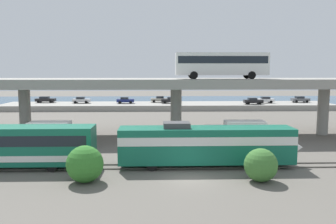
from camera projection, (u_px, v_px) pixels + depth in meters
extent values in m
plane|color=#605B54|center=(189.00, 180.00, 29.03)|extent=(260.00, 260.00, 0.00)
cube|color=#59544C|center=(186.00, 168.00, 32.26)|extent=(110.00, 0.12, 0.12)
cube|color=#59544C|center=(185.00, 164.00, 33.73)|extent=(110.00, 0.12, 0.12)
cube|color=#14664C|center=(206.00, 145.00, 32.82)|extent=(16.00, 3.00, 3.20)
cube|color=white|center=(206.00, 138.00, 32.76)|extent=(16.00, 3.04, 0.77)
cone|color=white|center=(291.00, 147.00, 33.12)|extent=(2.18, 2.85, 2.85)
cube|color=black|center=(274.00, 135.00, 32.92)|extent=(2.18, 2.70, 1.02)
cube|color=#3F3F42|center=(177.00, 125.00, 32.52)|extent=(2.40, 1.80, 0.50)
cylinder|color=black|center=(255.00, 158.00, 34.51)|extent=(0.96, 0.18, 0.96)
cylinder|color=black|center=(263.00, 165.00, 31.83)|extent=(0.96, 0.18, 0.96)
cylinder|color=black|center=(152.00, 158.00, 34.19)|extent=(0.96, 0.18, 0.96)
cylinder|color=black|center=(152.00, 166.00, 31.51)|extent=(0.96, 0.18, 0.96)
cylinder|color=black|center=(60.00, 159.00, 33.91)|extent=(0.92, 0.18, 0.92)
cylinder|color=black|center=(52.00, 167.00, 31.23)|extent=(0.92, 0.18, 0.92)
cube|color=gray|center=(176.00, 83.00, 48.06)|extent=(96.00, 10.21, 1.22)
cylinder|color=gray|center=(25.00, 112.00, 47.85)|extent=(1.50, 1.50, 6.58)
cylinder|color=gray|center=(176.00, 112.00, 48.51)|extent=(1.50, 1.50, 6.58)
cylinder|color=gray|center=(323.00, 111.00, 49.16)|extent=(1.50, 1.50, 6.58)
cube|color=silver|center=(221.00, 64.00, 46.40)|extent=(12.00, 2.55, 2.90)
cube|color=black|center=(221.00, 60.00, 46.34)|extent=(11.52, 2.59, 0.93)
cube|color=black|center=(176.00, 61.00, 46.17)|extent=(0.08, 2.30, 1.74)
cylinder|color=black|center=(194.00, 75.00, 45.24)|extent=(1.00, 0.26, 1.00)
cylinder|color=black|center=(192.00, 75.00, 47.65)|extent=(1.00, 0.26, 1.00)
cylinder|color=black|center=(252.00, 75.00, 45.48)|extent=(1.00, 0.26, 1.00)
cylinder|color=black|center=(247.00, 75.00, 47.89)|extent=(1.00, 0.26, 1.00)
cube|color=#B7B7BC|center=(215.00, 135.00, 41.59)|extent=(2.00, 2.30, 2.00)
cube|color=silver|center=(245.00, 132.00, 41.67)|extent=(4.60, 2.30, 2.60)
cylinder|color=black|center=(219.00, 145.00, 40.63)|extent=(0.88, 0.28, 0.88)
cylinder|color=black|center=(216.00, 141.00, 42.80)|extent=(0.88, 0.28, 0.88)
cylinder|color=black|center=(255.00, 145.00, 40.77)|extent=(0.88, 0.28, 0.88)
cylinder|color=black|center=(250.00, 141.00, 42.94)|extent=(0.88, 0.28, 0.88)
cube|color=#B7B7BC|center=(81.00, 135.00, 41.09)|extent=(2.00, 2.30, 2.00)
cube|color=silver|center=(50.00, 133.00, 40.94)|extent=(4.60, 2.30, 2.60)
cylinder|color=black|center=(80.00, 142.00, 42.28)|extent=(0.88, 0.28, 0.88)
cylinder|color=black|center=(76.00, 146.00, 40.11)|extent=(0.88, 0.28, 0.88)
cylinder|color=black|center=(45.00, 142.00, 42.15)|extent=(0.88, 0.28, 0.88)
cylinder|color=black|center=(38.00, 146.00, 39.98)|extent=(0.88, 0.28, 0.88)
cube|color=gray|center=(168.00, 106.00, 83.56)|extent=(76.48, 11.56, 1.24)
cube|color=silver|center=(264.00, 100.00, 84.32)|extent=(4.31, 1.76, 0.70)
cube|color=#1E232B|center=(265.00, 98.00, 84.26)|extent=(1.90, 1.55, 0.48)
cylinder|color=black|center=(260.00, 102.00, 83.49)|extent=(0.64, 0.20, 0.64)
cylinder|color=black|center=(258.00, 101.00, 85.15)|extent=(0.64, 0.20, 0.64)
cylinder|color=black|center=(271.00, 102.00, 83.57)|extent=(0.64, 0.20, 0.64)
cylinder|color=black|center=(269.00, 101.00, 85.23)|extent=(0.64, 0.20, 0.64)
cube|color=navy|center=(125.00, 101.00, 83.17)|extent=(4.02, 1.74, 0.70)
cube|color=#1E232B|center=(125.00, 98.00, 83.10)|extent=(1.77, 1.53, 0.48)
cylinder|color=black|center=(131.00, 102.00, 84.07)|extent=(0.64, 0.20, 0.64)
cylinder|color=black|center=(131.00, 102.00, 82.43)|extent=(0.64, 0.20, 0.64)
cylinder|color=black|center=(121.00, 102.00, 83.99)|extent=(0.64, 0.20, 0.64)
cylinder|color=black|center=(120.00, 102.00, 82.35)|extent=(0.64, 0.20, 0.64)
cube|color=black|center=(253.00, 101.00, 81.20)|extent=(4.21, 1.82, 0.70)
cube|color=#1E232B|center=(252.00, 99.00, 81.12)|extent=(1.85, 1.60, 0.48)
cylinder|color=black|center=(258.00, 102.00, 82.14)|extent=(0.64, 0.20, 0.64)
cylinder|color=black|center=(260.00, 103.00, 80.42)|extent=(0.64, 0.20, 0.64)
cylinder|color=black|center=(247.00, 103.00, 82.06)|extent=(0.64, 0.20, 0.64)
cylinder|color=black|center=(249.00, 103.00, 80.34)|extent=(0.64, 0.20, 0.64)
cube|color=black|center=(46.00, 100.00, 85.29)|extent=(4.62, 1.82, 0.70)
cube|color=#1E232B|center=(44.00, 97.00, 85.22)|extent=(2.03, 1.60, 0.48)
cylinder|color=black|center=(53.00, 101.00, 86.24)|extent=(0.64, 0.20, 0.64)
cylinder|color=black|center=(51.00, 102.00, 84.52)|extent=(0.64, 0.20, 0.64)
cylinder|color=black|center=(41.00, 101.00, 86.14)|extent=(0.64, 0.20, 0.64)
cylinder|color=black|center=(38.00, 102.00, 84.43)|extent=(0.64, 0.20, 0.64)
cube|color=black|center=(171.00, 100.00, 83.49)|extent=(4.34, 1.74, 0.70)
cube|color=#1E232B|center=(171.00, 98.00, 83.43)|extent=(1.91, 1.53, 0.48)
cylinder|color=black|center=(165.00, 102.00, 82.66)|extent=(0.64, 0.20, 0.64)
cylinder|color=black|center=(165.00, 102.00, 84.31)|extent=(0.64, 0.20, 0.64)
cylinder|color=black|center=(176.00, 102.00, 82.75)|extent=(0.64, 0.20, 0.64)
cylinder|color=black|center=(176.00, 102.00, 84.39)|extent=(0.64, 0.20, 0.64)
cube|color=#9E998C|center=(159.00, 100.00, 86.12)|extent=(4.02, 1.72, 0.70)
cube|color=#1E232B|center=(160.00, 97.00, 86.06)|extent=(1.77, 1.51, 0.48)
cylinder|color=black|center=(154.00, 101.00, 85.31)|extent=(0.64, 0.20, 0.64)
cylinder|color=black|center=(154.00, 101.00, 86.93)|extent=(0.64, 0.20, 0.64)
cylinder|color=black|center=(164.00, 101.00, 85.39)|extent=(0.64, 0.20, 0.64)
cylinder|color=black|center=(164.00, 101.00, 87.01)|extent=(0.64, 0.20, 0.64)
cube|color=#515459|center=(300.00, 100.00, 85.82)|extent=(4.12, 1.87, 0.70)
cube|color=#1E232B|center=(300.00, 97.00, 85.74)|extent=(1.81, 1.64, 0.48)
cylinder|color=black|center=(304.00, 101.00, 86.78)|extent=(0.64, 0.20, 0.64)
cylinder|color=black|center=(307.00, 101.00, 85.02)|extent=(0.64, 0.20, 0.64)
cylinder|color=black|center=(294.00, 101.00, 86.70)|extent=(0.64, 0.20, 0.64)
cylinder|color=black|center=(296.00, 101.00, 84.94)|extent=(0.64, 0.20, 0.64)
cube|color=#B7B7BC|center=(81.00, 100.00, 83.76)|extent=(4.09, 1.84, 0.70)
cube|color=#1E232B|center=(81.00, 98.00, 83.68)|extent=(1.80, 1.62, 0.48)
cylinder|color=black|center=(88.00, 102.00, 84.71)|extent=(0.64, 0.20, 0.64)
cylinder|color=black|center=(86.00, 102.00, 82.97)|extent=(0.64, 0.20, 0.64)
cylinder|color=black|center=(77.00, 102.00, 84.63)|extent=(0.64, 0.20, 0.64)
cylinder|color=black|center=(75.00, 102.00, 82.89)|extent=(0.64, 0.20, 0.64)
cube|color=#2D5170|center=(165.00, 100.00, 106.47)|extent=(140.00, 36.00, 0.01)
sphere|color=#317529|center=(85.00, 164.00, 28.26)|extent=(2.97, 2.97, 2.97)
sphere|color=#3C7331|center=(261.00, 165.00, 28.48)|extent=(2.69, 2.69, 2.69)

